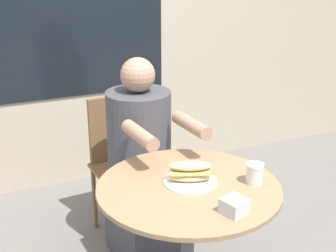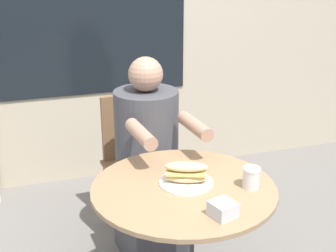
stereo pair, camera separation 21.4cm
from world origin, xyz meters
name	(u,v)px [view 2 (the right image)]	position (x,y,z in m)	size (l,w,h in m)	color
cafe_table	(183,225)	(0.00, 0.00, 0.55)	(0.80, 0.80, 0.74)	#997551
diner_chair	(133,151)	(0.00, 0.94, 0.52)	(0.41, 0.41, 0.87)	brown
seated_diner	(150,176)	(0.01, 0.59, 0.51)	(0.39, 0.64, 1.18)	#424247
sandwich_on_plate	(186,175)	(0.02, 0.02, 0.78)	(0.24, 0.24, 0.10)	white
drink_cup	(251,178)	(0.27, -0.10, 0.79)	(0.08, 0.08, 0.09)	silver
napkin_box	(223,209)	(0.06, -0.28, 0.77)	(0.11, 0.11, 0.06)	silver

